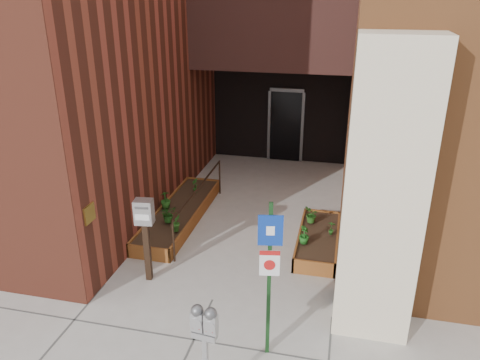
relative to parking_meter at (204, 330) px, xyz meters
The scene contains 14 objects.
ground 2.38m from the parking_meter, 104.38° to the left, with size 80.00×80.00×0.00m, color #9E9991.
planter_left 5.25m from the parking_meter, 113.65° to the left, with size 0.90×3.60×0.30m.
planter_right 4.47m from the parking_meter, 75.64° to the left, with size 0.80×2.20×0.30m.
handrail 4.94m from the parking_meter, 108.56° to the left, with size 0.04×3.34×0.90m.
parking_meter is the anchor object (origin of this frame).
sign_post 1.23m from the parking_meter, 59.52° to the left, with size 0.32×0.10×2.39m.
payment_dropbox 2.98m from the parking_meter, 127.34° to the left, with size 0.34×0.28×1.57m.
shrub_left_a 4.57m from the parking_meter, 117.11° to the left, with size 0.32×0.32×0.36m, color #1E5418.
shrub_left_b 4.14m from the parking_meter, 115.64° to the left, with size 0.21×0.21×0.38m, color #245719.
shrub_left_c 5.26m from the parking_meter, 116.97° to the left, with size 0.22×0.22×0.40m, color #225819.
shrub_left_d 6.00m from the parking_meter, 109.49° to the left, with size 0.19×0.19×0.36m, color #1C5518.
shrub_right_a 3.91m from the parking_meter, 77.56° to the left, with size 0.20×0.20×0.36m, color #1B5A19.
shrub_right_b 4.49m from the parking_meter, 72.55° to the left, with size 0.16×0.16×0.30m, color #215C1A.
shrub_right_c 4.79m from the parking_meter, 79.17° to the left, with size 0.32×0.32×0.35m, color #235618.
Camera 1 is at (1.94, -6.27, 4.89)m, focal length 35.00 mm.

